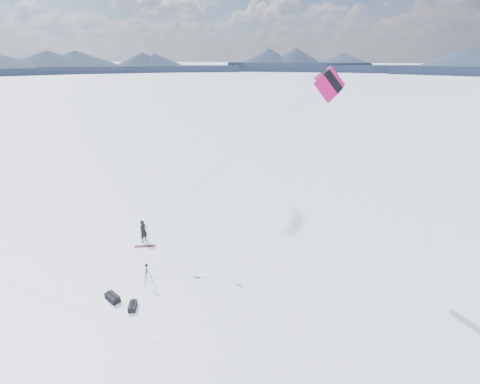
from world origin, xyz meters
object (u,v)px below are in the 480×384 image
Objects in this scene: gear_bag_a at (113,297)px; gear_bag_b at (133,306)px; snowkiter at (145,241)px; tripod at (147,272)px; snowboard at (145,246)px.

gear_bag_a is 1.47m from gear_bag_b.
gear_bag_a is at bearing -145.31° from snowkiter.
gear_bag_a is at bearing -123.80° from gear_bag_b.
tripod is 2.22m from gear_bag_b.
snowkiter is 1.65× the size of gear_bag_a.
snowkiter is 5.55m from tripod.
tripod is (4.15, -3.56, 0.93)m from snowkiter.
snowkiter is 7.40m from gear_bag_b.
gear_bag_a is (-0.64, -2.05, -0.74)m from tripod.
tripod reaches higher than snowkiter.
snowkiter reaches higher than gear_bag_b.
gear_bag_b is at bearing 14.29° from gear_bag_a.
snowkiter is 1.17× the size of tripod.
snowboard is at bearing 106.21° from tripod.
snowboard is at bearing -127.99° from snowkiter.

